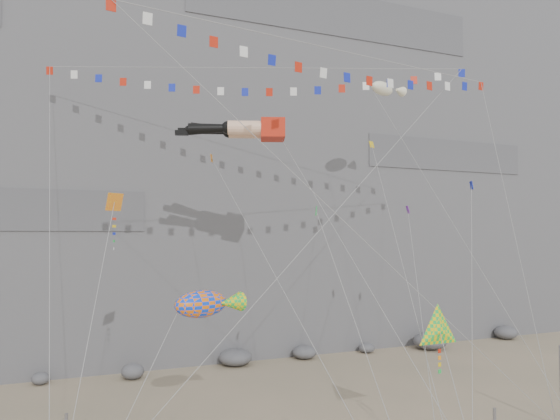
% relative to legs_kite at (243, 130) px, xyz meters
% --- Properties ---
extents(cliff, '(80.00, 28.00, 50.00)m').
position_rel_legs_kite_xyz_m(cliff, '(2.62, 24.17, 8.23)').
color(cliff, slate).
rests_on(cliff, ground).
extents(talus_boulders, '(60.00, 3.00, 1.20)m').
position_rel_legs_kite_xyz_m(talus_boulders, '(2.62, 9.17, -16.17)').
color(talus_boulders, slate).
rests_on(talus_boulders, ground).
extents(legs_kite, '(8.67, 18.37, 22.94)m').
position_rel_legs_kite_xyz_m(legs_kite, '(0.00, 0.00, 0.00)').
color(legs_kite, red).
rests_on(legs_kite, ground).
extents(flag_banner_upper, '(26.15, 19.45, 28.73)m').
position_rel_legs_kite_xyz_m(flag_banner_upper, '(1.84, 2.43, 4.83)').
color(flag_banner_upper, red).
rests_on(flag_banner_upper, ground).
extents(flag_banner_lower, '(24.63, 6.94, 23.71)m').
position_rel_legs_kite_xyz_m(flag_banner_lower, '(3.61, -5.41, 3.83)').
color(flag_banner_lower, red).
rests_on(flag_banner_lower, ground).
extents(harlequin_kite, '(3.67, 7.82, 13.87)m').
position_rel_legs_kite_xyz_m(harlequin_kite, '(-8.09, -3.92, -4.97)').
color(harlequin_kite, red).
rests_on(harlequin_kite, ground).
extents(fish_windsock, '(8.03, 6.81, 10.49)m').
position_rel_legs_kite_xyz_m(fish_windsock, '(-4.12, -5.66, -9.96)').
color(fish_windsock, orange).
rests_on(fish_windsock, ground).
extents(delta_kite, '(3.69, 5.82, 8.24)m').
position_rel_legs_kite_xyz_m(delta_kite, '(5.87, -11.18, -11.07)').
color(delta_kite, yellow).
rests_on(delta_kite, ground).
extents(blimp_windsock, '(6.32, 13.03, 24.42)m').
position_rel_legs_kite_xyz_m(blimp_windsock, '(11.49, 1.72, 4.21)').
color(blimp_windsock, white).
rests_on(blimp_windsock, ground).
extents(small_kite_a, '(3.49, 16.56, 22.14)m').
position_rel_legs_kite_xyz_m(small_kite_a, '(-1.43, 1.51, -1.96)').
color(small_kite_a, orange).
rests_on(small_kite_a, ground).
extents(small_kite_b, '(7.48, 12.10, 17.86)m').
position_rel_legs_kite_xyz_m(small_kite_b, '(10.67, -2.34, -5.09)').
color(small_kite_b, '#6B1BA2').
rests_on(small_kite_b, ground).
extents(small_kite_c, '(1.24, 7.83, 13.50)m').
position_rel_legs_kite_xyz_m(small_kite_c, '(1.64, -6.93, -5.52)').
color(small_kite_c, green).
rests_on(small_kite_c, ground).
extents(small_kite_d, '(5.30, 14.25, 21.85)m').
position_rel_legs_kite_xyz_m(small_kite_d, '(9.10, -0.64, -0.80)').
color(small_kite_d, gold).
rests_on(small_kite_d, ground).
extents(small_kite_e, '(7.64, 8.07, 16.72)m').
position_rel_legs_kite_xyz_m(small_kite_e, '(13.10, -5.54, -3.68)').
color(small_kite_e, '#1423B1').
rests_on(small_kite_e, ground).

